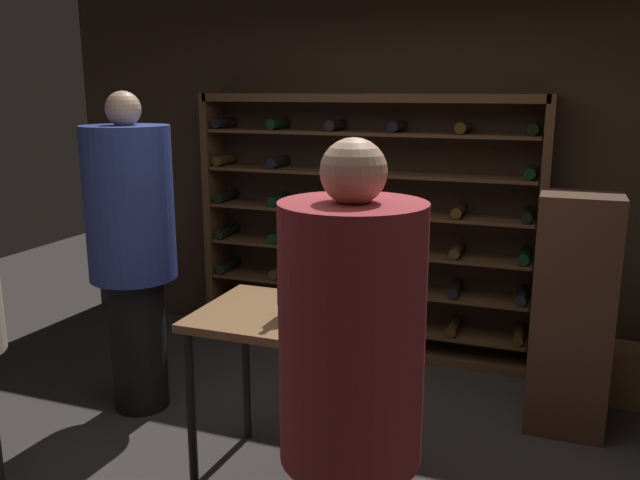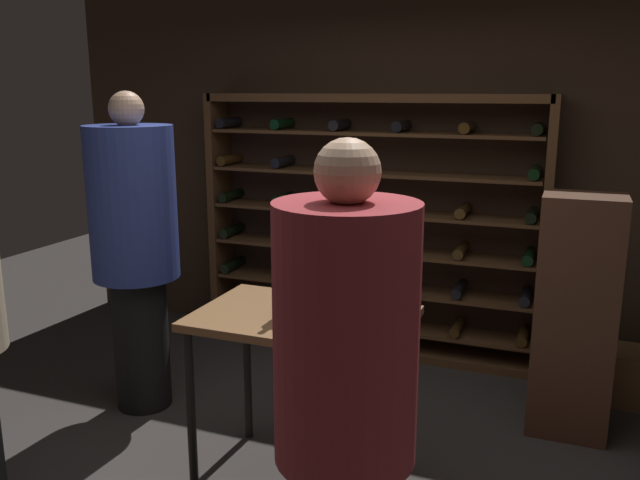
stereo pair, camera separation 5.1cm
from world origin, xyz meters
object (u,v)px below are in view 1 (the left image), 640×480
(display_cabinet, at_px, (572,315))
(wine_glass_stemmed_center, at_px, (324,308))
(tasting_table, at_px, (303,335))
(wine_bottle_amber_reserve, at_px, (330,284))
(wine_bottle_black_capsule, at_px, (286,289))
(wine_rack, at_px, (365,227))
(wine_glass_stemmed_left, at_px, (363,284))
(person_guest_plum_blouse, at_px, (132,241))
(person_host_in_suit, at_px, (351,394))

(display_cabinet, xyz_separation_m, wine_glass_stemmed_center, (-1.06, -1.24, 0.31))
(tasting_table, bearing_deg, wine_bottle_amber_reserve, 53.91)
(wine_bottle_black_capsule, bearing_deg, wine_rack, 95.18)
(wine_glass_stemmed_left, bearing_deg, person_guest_plum_blouse, 172.27)
(display_cabinet, bearing_deg, wine_bottle_black_capsule, -139.60)
(tasting_table, xyz_separation_m, wine_bottle_amber_reserve, (0.09, 0.13, 0.23))
(tasting_table, xyz_separation_m, wine_bottle_black_capsule, (-0.07, -0.05, 0.24))
(wine_rack, xyz_separation_m, person_guest_plum_blouse, (-1.04, -1.41, 0.12))
(wine_bottle_black_capsule, bearing_deg, wine_glass_stemmed_center, -28.93)
(display_cabinet, relative_size, wine_bottle_amber_reserve, 4.09)
(person_host_in_suit, xyz_separation_m, wine_glass_stemmed_center, (-0.36, 0.73, 0.01))
(wine_glass_stemmed_left, xyz_separation_m, wine_glass_stemmed_center, (-0.06, -0.40, -0.01))
(display_cabinet, relative_size, wine_glass_stemmed_left, 8.63)
(tasting_table, height_order, wine_glass_stemmed_center, wine_glass_stemmed_center)
(wine_bottle_black_capsule, height_order, wine_bottle_amber_reserve, wine_bottle_black_capsule)
(display_cabinet, distance_m, wine_bottle_black_capsule, 1.74)
(wine_rack, xyz_separation_m, display_cabinet, (1.47, -0.77, -0.26))
(wine_rack, xyz_separation_m, wine_bottle_amber_reserve, (0.33, -1.70, 0.07))
(wine_bottle_amber_reserve, xyz_separation_m, wine_glass_stemmed_left, (0.14, 0.08, -0.01))
(wine_rack, height_order, tasting_table, wine_rack)
(wine_bottle_black_capsule, distance_m, wine_glass_stemmed_left, 0.40)
(wine_glass_stemmed_center, bearing_deg, wine_bottle_black_capsule, 151.07)
(wine_bottle_amber_reserve, height_order, wine_glass_stemmed_center, wine_bottle_amber_reserve)
(wine_rack, xyz_separation_m, wine_glass_stemmed_center, (0.41, -2.01, 0.06))
(wine_glass_stemmed_left, bearing_deg, wine_rack, 106.30)
(tasting_table, distance_m, person_host_in_suit, 1.08)
(wine_rack, distance_m, person_host_in_suit, 2.85)
(wine_glass_stemmed_left, distance_m, wine_glass_stemmed_center, 0.40)
(wine_bottle_black_capsule, xyz_separation_m, wine_glass_stemmed_left, (0.30, 0.26, -0.02))
(person_guest_plum_blouse, distance_m, display_cabinet, 2.62)
(tasting_table, height_order, person_host_in_suit, person_host_in_suit)
(person_host_in_suit, height_order, display_cabinet, person_host_in_suit)
(wine_rack, height_order, display_cabinet, wine_rack)
(person_guest_plum_blouse, bearing_deg, wine_glass_stemmed_center, 168.37)
(wine_rack, bearing_deg, wine_bottle_black_capsule, -84.82)
(person_guest_plum_blouse, height_order, person_host_in_suit, person_guest_plum_blouse)
(person_guest_plum_blouse, bearing_deg, wine_bottle_amber_reserve, 179.09)
(wine_rack, bearing_deg, tasting_table, -82.65)
(person_guest_plum_blouse, relative_size, display_cabinet, 1.40)
(display_cabinet, bearing_deg, person_guest_plum_blouse, -165.68)
(person_host_in_suit, relative_size, wine_glass_stemmed_center, 11.67)
(wine_rack, height_order, wine_glass_stemmed_center, wine_rack)
(wine_bottle_amber_reserve, height_order, wine_glass_stemmed_left, wine_bottle_amber_reserve)
(tasting_table, height_order, wine_bottle_black_capsule, wine_bottle_black_capsule)
(wine_bottle_black_capsule, relative_size, wine_glass_stemmed_left, 2.38)
(wine_bottle_amber_reserve, xyz_separation_m, wine_glass_stemmed_center, (0.09, -0.32, -0.01))
(display_cabinet, xyz_separation_m, wine_bottle_amber_reserve, (-1.14, -0.93, 0.33))
(wine_bottle_amber_reserve, distance_m, wine_glass_stemmed_left, 0.16)
(person_host_in_suit, xyz_separation_m, wine_bottle_amber_reserve, (-0.44, 1.05, 0.03))
(display_cabinet, relative_size, wine_bottle_black_capsule, 3.63)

